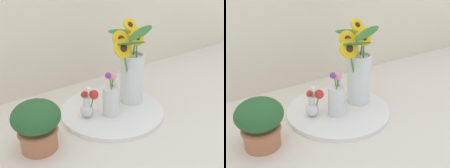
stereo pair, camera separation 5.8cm
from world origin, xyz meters
TOP-DOWN VIEW (x-y plane):
  - ground_plane at (0.00, 0.00)m, footprint 6.00×6.00m
  - serving_tray at (0.04, 0.10)m, footprint 0.46×0.46m
  - mason_jar_sunflowers at (0.16, 0.11)m, footprint 0.22×0.24m
  - vase_small_center at (0.01, 0.07)m, footprint 0.08×0.07m
  - vase_bulb_right at (-0.08, 0.11)m, footprint 0.08×0.07m
  - potted_plant at (-0.32, 0.06)m, footprint 0.17×0.17m

SIDE VIEW (x-z plane):
  - ground_plane at x=0.00m, z-range 0.00..0.00m
  - serving_tray at x=0.04m, z-range 0.00..0.02m
  - vase_bulb_right at x=-0.08m, z-range 0.00..0.15m
  - vase_small_center at x=0.01m, z-range -0.01..0.20m
  - potted_plant at x=-0.32m, z-range 0.01..0.20m
  - mason_jar_sunflowers at x=0.16m, z-range -0.02..0.37m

